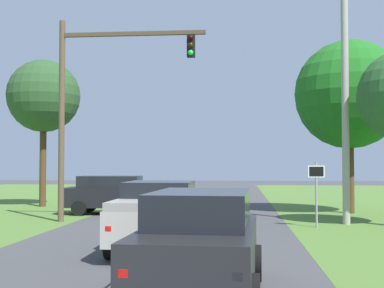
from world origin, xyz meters
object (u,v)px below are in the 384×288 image
crossing_suv_far (114,194)px  oak_tree_right (349,95)px  traffic_light (96,92)px  pickup_truck_lead (160,214)px  utility_pole_right (345,101)px  keep_moving_sign (316,185)px  extra_tree_2 (44,97)px  red_suv_near (200,241)px

crossing_suv_far → oak_tree_right: bearing=7.0°
crossing_suv_far → traffic_light: bearing=-89.4°
pickup_truck_lead → oak_tree_right: oak_tree_right is taller
utility_pole_right → keep_moving_sign: bearing=-138.3°
pickup_truck_lead → extra_tree_2: 17.00m
crossing_suv_far → extra_tree_2: size_ratio=0.59×
red_suv_near → oak_tree_right: (5.94, 16.26, 4.67)m
traffic_light → extra_tree_2: (-4.94, 7.24, 0.77)m
red_suv_near → pickup_truck_lead: bearing=106.4°
crossing_suv_far → utility_pole_right: size_ratio=0.50×
traffic_light → crossing_suv_far: 5.51m
utility_pole_right → red_suv_near: bearing=-112.6°
pickup_truck_lead → utility_pole_right: size_ratio=0.57×
red_suv_near → extra_tree_2: (-10.06, 18.73, 5.07)m
utility_pole_right → extra_tree_2: bearing=154.3°
extra_tree_2 → utility_pole_right: bearing=-25.7°
red_suv_near → utility_pole_right: size_ratio=0.48×
red_suv_near → pickup_truck_lead: (-1.46, 4.97, -0.01)m
crossing_suv_far → keep_moving_sign: bearing=-27.3°
utility_pole_right → crossing_suv_far: bearing=161.6°
red_suv_near → traffic_light: traffic_light is taller
traffic_light → extra_tree_2: bearing=124.3°
extra_tree_2 → red_suv_near: bearing=-61.8°
pickup_truck_lead → utility_pole_right: 9.88m
oak_tree_right → extra_tree_2: 16.19m
pickup_truck_lead → traffic_light: bearing=119.2°
red_suv_near → oak_tree_right: bearing=69.9°
oak_tree_right → utility_pole_right: utility_pole_right is taller
red_suv_near → traffic_light: size_ratio=0.56×
crossing_suv_far → utility_pole_right: (9.97, -3.32, 3.84)m
pickup_truck_lead → traffic_light: traffic_light is taller
red_suv_near → extra_tree_2: 21.86m
traffic_light → oak_tree_right: bearing=23.3°
red_suv_near → traffic_light: 13.30m
keep_moving_sign → red_suv_near: bearing=-108.7°
traffic_light → extra_tree_2: size_ratio=1.02×
red_suv_near → keep_moving_sign: bearing=71.3°
red_suv_near → crossing_suv_far: red_suv_near is taller
crossing_suv_far → pickup_truck_lead: bearing=-69.6°
pickup_truck_lead → oak_tree_right: size_ratio=0.66×
crossing_suv_far → extra_tree_2: (-4.91, 3.84, 5.11)m
red_suv_near → utility_pole_right: bearing=67.4°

